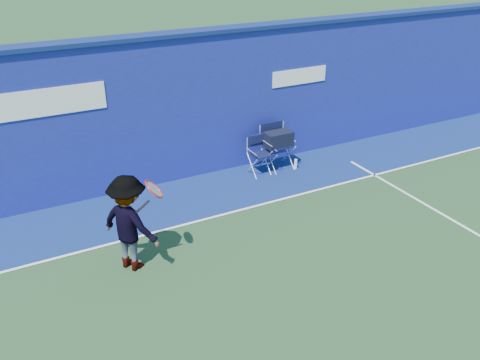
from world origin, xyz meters
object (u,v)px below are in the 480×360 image
directors_chair_left (261,161)px  water_bottle (296,164)px  directors_chair_right (277,151)px  tennis_player (130,223)px

directors_chair_left → water_bottle: size_ratio=3.75×
directors_chair_right → water_bottle: directors_chair_right is taller
directors_chair_left → tennis_player: bearing=-149.8°
water_bottle → tennis_player: 4.77m
water_bottle → tennis_player: size_ratio=0.14×
directors_chair_left → directors_chair_right: bearing=7.9°
directors_chair_right → water_bottle: size_ratio=4.51×
tennis_player → directors_chair_left: bearing=30.2°
directors_chair_left → directors_chair_right: 0.47m
directors_chair_right → tennis_player: 4.52m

